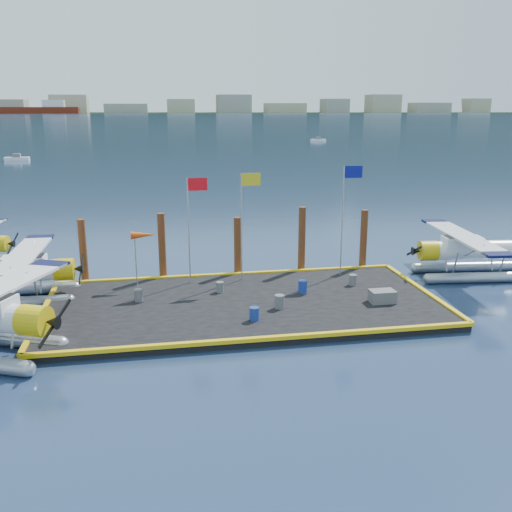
# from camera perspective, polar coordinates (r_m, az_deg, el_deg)

# --- Properties ---
(ground) EXTENTS (4000.00, 4000.00, 0.00)m
(ground) POSITION_cam_1_polar(r_m,az_deg,el_deg) (29.82, -1.24, -5.29)
(ground) COLOR #18294A
(ground) RESTS_ON ground
(dock) EXTENTS (20.00, 10.00, 0.40)m
(dock) POSITION_cam_1_polar(r_m,az_deg,el_deg) (29.75, -1.24, -4.93)
(dock) COLOR black
(dock) RESTS_ON ground
(dock_bumpers) EXTENTS (20.25, 10.25, 0.18)m
(dock_bumpers) POSITION_cam_1_polar(r_m,az_deg,el_deg) (29.66, -1.24, -4.40)
(dock_bumpers) COLOR gold
(dock_bumpers) RESTS_ON dock
(far_backdrop) EXTENTS (3050.00, 2050.00, 810.00)m
(far_backdrop) POSITION_cam_1_polar(r_m,az_deg,el_deg) (1782.01, -2.49, 14.72)
(far_backdrop) COLOR black
(far_backdrop) RESTS_ON ground
(seaplane_b) EXTENTS (8.82, 9.72, 3.47)m
(seaplane_b) POSITION_cam_1_polar(r_m,az_deg,el_deg) (33.02, -22.76, -1.72)
(seaplane_b) COLOR #9598A2
(seaplane_b) RESTS_ON ground
(seaplane_d) EXTENTS (9.09, 10.03, 3.55)m
(seaplane_d) POSITION_cam_1_polar(r_m,az_deg,el_deg) (37.12, 20.43, 0.30)
(seaplane_d) COLOR #9598A2
(seaplane_d) RESTS_ON ground
(drum_0) EXTENTS (0.45, 0.45, 0.63)m
(drum_0) POSITION_cam_1_polar(r_m,az_deg,el_deg) (30.26, -11.67, -3.86)
(drum_0) COLOR #56565B
(drum_0) RESTS_ON dock
(drum_1) EXTENTS (0.49, 0.49, 0.69)m
(drum_1) POSITION_cam_1_polar(r_m,az_deg,el_deg) (28.62, 2.36, -4.58)
(drum_1) COLOR #56565B
(drum_1) RESTS_ON dock
(drum_2) EXTENTS (0.48, 0.48, 0.67)m
(drum_2) POSITION_cam_1_polar(r_m,az_deg,el_deg) (31.05, 4.68, -3.07)
(drum_2) COLOR navy
(drum_2) RESTS_ON dock
(drum_3) EXTENTS (0.46, 0.46, 0.65)m
(drum_3) POSITION_cam_1_polar(r_m,az_deg,el_deg) (27.04, -0.17, -5.81)
(drum_3) COLOR navy
(drum_3) RESTS_ON dock
(drum_4) EXTENTS (0.43, 0.43, 0.60)m
(drum_4) POSITION_cam_1_polar(r_m,az_deg,el_deg) (32.74, 9.66, -2.36)
(drum_4) COLOR #56565B
(drum_4) RESTS_ON dock
(drum_5) EXTENTS (0.41, 0.41, 0.58)m
(drum_5) POSITION_cam_1_polar(r_m,az_deg,el_deg) (31.10, -3.63, -3.12)
(drum_5) COLOR #56565B
(drum_5) RESTS_ON dock
(crate) EXTENTS (1.28, 0.85, 0.64)m
(crate) POSITION_cam_1_polar(r_m,az_deg,el_deg) (30.18, 12.51, -3.96)
(crate) COLOR #56565B
(crate) RESTS_ON dock
(flagpole_red) EXTENTS (1.14, 0.08, 6.00)m
(flagpole_red) POSITION_cam_1_polar(r_m,az_deg,el_deg) (32.07, -6.42, 4.20)
(flagpole_red) COLOR #9A9AA2
(flagpole_red) RESTS_ON dock
(flagpole_yellow) EXTENTS (1.14, 0.08, 6.20)m
(flagpole_yellow) POSITION_cam_1_polar(r_m,az_deg,el_deg) (32.39, -1.12, 4.60)
(flagpole_yellow) COLOR #9A9AA2
(flagpole_yellow) RESTS_ON dock
(flagpole_blue) EXTENTS (1.14, 0.08, 6.50)m
(flagpole_blue) POSITION_cam_1_polar(r_m,az_deg,el_deg) (33.82, 9.00, 5.16)
(flagpole_blue) COLOR #9A9AA2
(flagpole_blue) RESTS_ON dock
(windsock) EXTENTS (1.40, 0.44, 3.12)m
(windsock) POSITION_cam_1_polar(r_m,az_deg,el_deg) (32.25, -11.21, 1.95)
(windsock) COLOR #9A9AA2
(windsock) RESTS_ON dock
(piling_0) EXTENTS (0.44, 0.44, 4.00)m
(piling_0) POSITION_cam_1_polar(r_m,az_deg,el_deg) (34.33, -16.88, 0.25)
(piling_0) COLOR #472814
(piling_0) RESTS_ON ground
(piling_1) EXTENTS (0.44, 0.44, 4.20)m
(piling_1) POSITION_cam_1_polar(r_m,az_deg,el_deg) (34.06, -9.36, 0.76)
(piling_1) COLOR #472814
(piling_1) RESTS_ON ground
(piling_2) EXTENTS (0.44, 0.44, 3.80)m
(piling_2) POSITION_cam_1_polar(r_m,az_deg,el_deg) (34.45, -1.85, 0.77)
(piling_2) COLOR #472814
(piling_2) RESTS_ON ground
(piling_3) EXTENTS (0.44, 0.44, 4.30)m
(piling_3) POSITION_cam_1_polar(r_m,az_deg,el_deg) (35.18, 4.60, 1.45)
(piling_3) COLOR #472814
(piling_3) RESTS_ON ground
(piling_4) EXTENTS (0.44, 0.44, 4.00)m
(piling_4) POSITION_cam_1_polar(r_m,az_deg,el_deg) (36.43, 10.70, 1.46)
(piling_4) COLOR #472814
(piling_4) RESTS_ON ground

